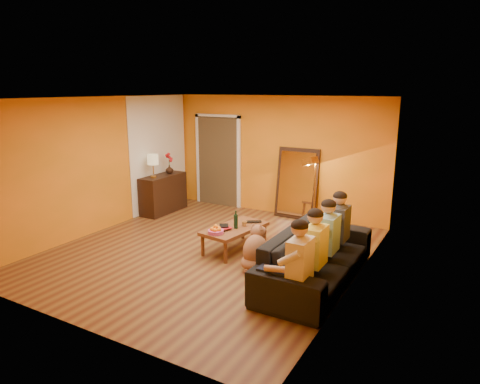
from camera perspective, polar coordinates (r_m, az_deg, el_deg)
The scene contains 27 objects.
room_shell at distance 7.41m, azimuth -2.85°, elevation 2.36°, with size 5.00×5.50×2.60m.
white_accent at distance 9.96m, azimuth -10.75°, elevation 5.09°, with size 0.02×1.90×2.58m, color white.
doorway_recess at distance 10.29m, azimuth -2.58°, elevation 4.18°, with size 1.06×0.30×2.10m, color #3F2D19.
door_jamb_left at distance 10.50m, azimuth -5.58°, elevation 4.32°, with size 0.08×0.06×2.20m, color white.
door_jamb_right at distance 9.90m, azimuth -0.15°, elevation 3.81°, with size 0.08×0.06×2.20m, color white.
door_header at distance 10.06m, azimuth -3.02°, elevation 10.09°, with size 1.22×0.06×0.08m, color white.
mirror_frame at distance 9.25m, azimuth 7.60°, elevation 1.15°, with size 0.92×0.06×1.52m, color black.
mirror_glass at distance 9.22m, azimuth 7.50°, elevation 1.10°, with size 0.78×0.02×1.36m, color white.
sideboard at distance 9.83m, azimuth -10.18°, elevation -0.21°, with size 0.44×1.18×0.85m, color black.
table_lamp at distance 9.46m, azimuth -11.51°, elevation 3.40°, with size 0.24×0.24×0.51m, color beige, non-canonical shape.
sofa at distance 6.39m, azimuth 10.17°, elevation -8.44°, with size 1.00×2.55×0.75m, color black.
coffee_table at distance 7.47m, azimuth -0.70°, elevation -6.21°, with size 0.62×1.22×0.42m, color brown, non-canonical shape.
floor_lamp at distance 8.44m, azimuth 9.89°, elevation -0.45°, with size 0.30×0.24×1.44m, color gold, non-canonical shape.
dog at distance 6.69m, azimuth 2.06°, elevation -7.37°, with size 0.38×0.60×0.70m, color #986244, non-canonical shape.
person_far_left at distance 5.39m, azimuth 7.98°, elevation -9.94°, with size 0.70×0.44×1.22m, color silver, non-canonical shape.
person_mid_left at distance 5.87m, azimuth 9.99°, elevation -8.00°, with size 0.70×0.44×1.22m, color #EFE04F, non-canonical shape.
person_mid_right at distance 6.35m, azimuth 11.68°, elevation -6.34°, with size 0.70×0.44×1.22m, color #84B4CD, non-canonical shape.
person_far_right at distance 6.85m, azimuth 13.11°, elevation -4.92°, with size 0.70×0.44×1.22m, color #333438, non-canonical shape.
fruit_bowl at distance 7.07m, azimuth -3.25°, elevation -4.94°, with size 0.26×0.26×0.16m, color #C4458C, non-canonical shape.
wine_bottle at distance 7.29m, azimuth -0.56°, elevation -3.69°, with size 0.07×0.07×0.31m, color black.
tumbler at distance 7.43m, azimuth 0.57°, elevation -4.24°, with size 0.10×0.10×0.09m, color #B27F3F.
laptop at distance 7.61m, azimuth 1.80°, elevation -4.08°, with size 0.30×0.19×0.02m, color black.
book_lower at distance 7.33m, azimuth -2.71°, elevation -4.80°, with size 0.18×0.24×0.02m, color black.
book_mid at distance 7.32m, azimuth -2.61°, elevation -4.64°, with size 0.19×0.26×0.02m, color red.
book_upper at distance 7.31m, azimuth -2.76°, elevation -4.53°, with size 0.15×0.20×0.02m, color black.
vase at distance 9.91m, azimuth -9.39°, elevation 3.00°, with size 0.18×0.18×0.19m, color black.
flowers at distance 9.86m, azimuth -9.45°, elevation 4.53°, with size 0.17×0.17×0.48m, color red, non-canonical shape.
Camera 1 is at (3.89, -5.76, 2.77)m, focal length 32.00 mm.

